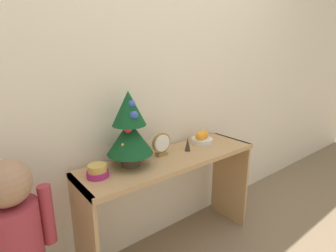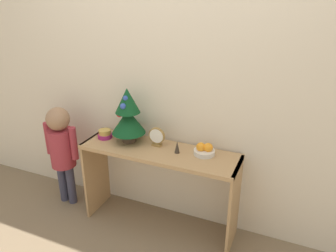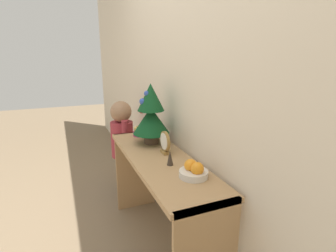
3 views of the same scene
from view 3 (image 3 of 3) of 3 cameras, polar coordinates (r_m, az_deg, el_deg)
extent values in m
cube|color=beige|center=(1.67, 5.59, 12.42)|extent=(7.00, 0.05, 2.50)
cube|color=tan|center=(1.70, -1.84, -7.20)|extent=(1.22, 0.37, 0.03)
cube|color=tan|center=(2.36, -7.06, -9.54)|extent=(0.02, 0.34, 0.70)
cylinder|color=#4C3828|center=(1.94, -3.63, -3.02)|extent=(0.11, 0.11, 0.05)
cylinder|color=brown|center=(1.93, -3.65, -1.75)|extent=(0.02, 0.02, 0.04)
cone|color=#0F421E|center=(1.90, -3.71, 1.26)|extent=(0.27, 0.27, 0.19)
cone|color=#0F421E|center=(1.87, -3.79, 6.30)|extent=(0.19, 0.19, 0.19)
sphere|color=red|center=(1.91, -5.75, 3.39)|extent=(0.04, 0.04, 0.04)
sphere|color=red|center=(1.91, -2.60, 3.97)|extent=(0.04, 0.04, 0.04)
sphere|color=gold|center=(1.95, -4.99, 0.57)|extent=(0.05, 0.05, 0.05)
sphere|color=#2D4CA8|center=(1.86, -5.55, 5.33)|extent=(0.05, 0.05, 0.05)
sphere|color=#2D4CA8|center=(1.85, -4.65, 7.07)|extent=(0.04, 0.04, 0.04)
sphere|color=#2D4CA8|center=(1.85, -3.29, 3.68)|extent=(0.04, 0.04, 0.04)
cylinder|color=silver|center=(1.43, 5.59, -10.30)|extent=(0.16, 0.16, 0.04)
sphere|color=orange|center=(1.39, 6.40, -9.22)|extent=(0.07, 0.07, 0.07)
sphere|color=orange|center=(1.43, 4.94, -8.53)|extent=(0.07, 0.07, 0.07)
cylinder|color=#9E2366|center=(2.14, -6.03, -1.64)|extent=(0.12, 0.12, 0.03)
cylinder|color=gold|center=(2.13, -6.05, -0.74)|extent=(0.10, 0.10, 0.04)
cube|color=olive|center=(1.74, -0.62, -5.67)|extent=(0.07, 0.04, 0.02)
cylinder|color=olive|center=(1.72, -0.62, -3.30)|extent=(0.13, 0.02, 0.13)
cylinder|color=white|center=(1.71, -0.93, -3.34)|extent=(0.11, 0.00, 0.11)
cone|color=#382D23|center=(1.55, 0.45, -6.87)|extent=(0.04, 0.04, 0.09)
cylinder|color=#38384C|center=(2.73, -9.82, -9.76)|extent=(0.07, 0.07, 0.38)
cylinder|color=#38384C|center=(2.65, -9.34, -10.58)|extent=(0.07, 0.07, 0.38)
cylinder|color=#992D38|center=(2.56, -9.93, -2.84)|extent=(0.21, 0.21, 0.34)
sphere|color=#997051|center=(2.49, -10.21, 3.09)|extent=(0.20, 0.20, 0.20)
cylinder|color=#992D38|center=(2.66, -10.65, -0.60)|extent=(0.06, 0.06, 0.29)
cylinder|color=#992D38|center=(2.41, -9.28, -2.21)|extent=(0.06, 0.06, 0.29)
camera|label=1|loc=(2.55, -38.49, 11.96)|focal=28.00mm
camera|label=2|loc=(1.62, -97.40, 16.84)|focal=35.00mm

